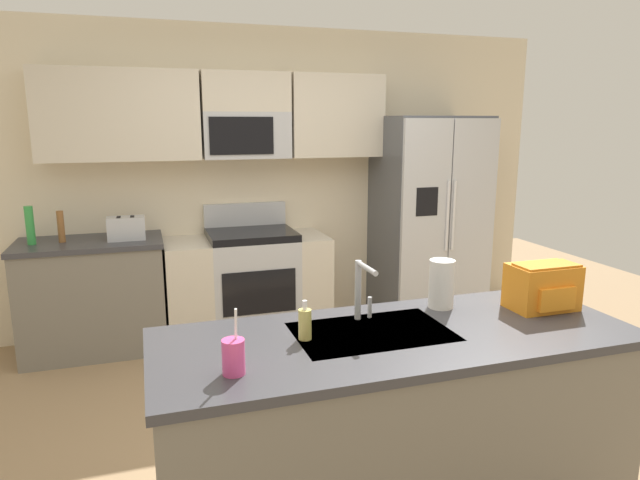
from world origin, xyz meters
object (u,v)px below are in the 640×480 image
at_px(pepper_mill, 61,227).
at_px(drink_cup_pink, 234,356).
at_px(toaster, 126,228).
at_px(backpack, 543,286).
at_px(range_oven, 248,283).
at_px(soap_dispenser, 305,324).
at_px(sink_faucet, 362,286).
at_px(bottle_green, 30,225).
at_px(paper_towel_roll, 441,284).
at_px(refrigerator, 428,219).

height_order(pepper_mill, drink_cup_pink, drink_cup_pink).
relative_size(toaster, backpack, 0.87).
relative_size(range_oven, soap_dispenser, 8.00).
distance_m(drink_cup_pink, soap_dispenser, 0.42).
bearing_deg(sink_faucet, drink_cup_pink, -149.98).
bearing_deg(bottle_green, backpack, -42.09).
distance_m(drink_cup_pink, paper_towel_roll, 1.18).
distance_m(pepper_mill, soap_dispenser, 2.72).
bearing_deg(pepper_mill, toaster, -6.09).
distance_m(toaster, soap_dispenser, 2.50).
distance_m(sink_faucet, soap_dispenser, 0.35).
height_order(drink_cup_pink, paper_towel_roll, drink_cup_pink).
bearing_deg(pepper_mill, drink_cup_pink, -71.72).
relative_size(range_oven, refrigerator, 0.74).
height_order(sink_faucet, paper_towel_roll, sink_faucet).
xyz_separation_m(refrigerator, pepper_mill, (-3.09, 0.07, 0.10)).
bearing_deg(sink_faucet, pepper_mill, 123.70).
distance_m(range_oven, drink_cup_pink, 2.78).
bearing_deg(backpack, bottle_green, 137.91).
bearing_deg(drink_cup_pink, range_oven, 78.61).
xyz_separation_m(toaster, pepper_mill, (-0.47, 0.05, 0.03)).
height_order(toaster, drink_cup_pink, drink_cup_pink).
xyz_separation_m(pepper_mill, paper_towel_roll, (1.98, -2.24, -0.00)).
distance_m(range_oven, sink_faucet, 2.38).
relative_size(toaster, drink_cup_pink, 1.11).
bearing_deg(backpack, drink_cup_pink, -170.46).
distance_m(range_oven, pepper_mill, 1.53).
bearing_deg(range_oven, paper_towel_roll, -76.03).
bearing_deg(pepper_mill, bottle_green, -174.65).
bearing_deg(paper_towel_roll, bottle_green, 134.57).
bearing_deg(paper_towel_roll, backpack, -20.43).
height_order(bottle_green, soap_dispenser, bottle_green).
height_order(refrigerator, bottle_green, refrigerator).
height_order(range_oven, bottle_green, bottle_green).
relative_size(bottle_green, sink_faucet, 1.03).
distance_m(sink_faucet, paper_towel_roll, 0.45).
xyz_separation_m(paper_towel_roll, backpack, (0.46, -0.17, -0.00)).
distance_m(range_oven, bottle_green, 1.74).
height_order(pepper_mill, bottle_green, bottle_green).
distance_m(sink_faucet, backpack, 0.92).
distance_m(bottle_green, sink_faucet, 2.86).
height_order(refrigerator, sink_faucet, refrigerator).
distance_m(refrigerator, paper_towel_roll, 2.44).
xyz_separation_m(drink_cup_pink, soap_dispenser, (0.34, 0.24, 0.00)).
height_order(bottle_green, sink_faucet, bottle_green).
xyz_separation_m(toaster, backpack, (1.97, -2.36, 0.03)).
bearing_deg(backpack, toaster, 129.86).
bearing_deg(drink_cup_pink, paper_towel_roll, 21.57).
relative_size(pepper_mill, paper_towel_roll, 1.01).
relative_size(refrigerator, paper_towel_roll, 7.71).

